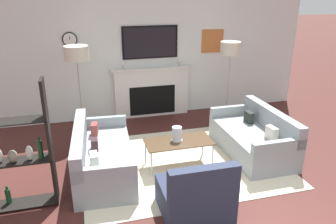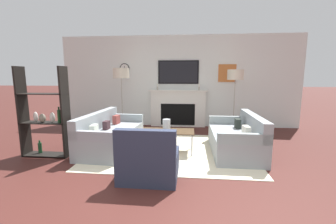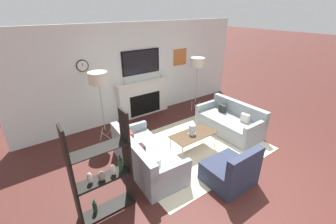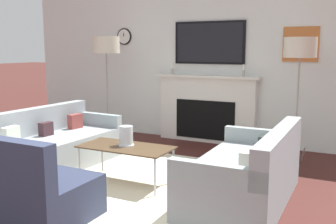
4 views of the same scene
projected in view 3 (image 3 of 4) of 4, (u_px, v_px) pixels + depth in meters
name	position (u px, v px, depth m)	size (l,w,h in m)	color
ground_plane	(266.00, 197.00, 3.96)	(60.00, 60.00, 0.00)	#461F1B
fireplace_wall	(141.00, 76.00, 6.58)	(7.12, 0.28, 2.70)	silver
area_rug	(193.00, 147.00, 5.37)	(3.20, 2.49, 0.01)	beige
couch_left	(146.00, 157.00, 4.57)	(0.94, 1.88, 0.76)	#90989D
couch_right	(230.00, 122.00, 5.95)	(0.88, 1.68, 0.77)	#90989D
armchair	(231.00, 172.00, 4.18)	(0.85, 0.78, 0.82)	#2B3248
coffee_table	(194.00, 135.00, 5.09)	(1.07, 0.52, 0.44)	#4C3823
hurricane_candle	(192.00, 130.00, 5.05)	(0.18, 0.18, 0.23)	silver
floor_lamp_left	(98.00, 79.00, 5.07)	(0.44, 0.44, 1.74)	#9E998E
floor_lamp_right	(198.00, 63.00, 6.71)	(0.42, 0.42, 1.69)	#9E998E
shelf_unit	(102.00, 172.00, 3.39)	(0.89, 0.28, 1.70)	black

